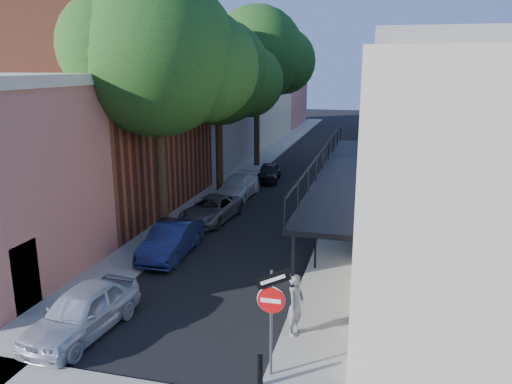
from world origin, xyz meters
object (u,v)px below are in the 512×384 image
Objects in this scene: parked_car_a at (82,311)px; parked_car_d at (238,187)px; bollard at (260,371)px; oak_far at (264,56)px; parked_car_c at (211,209)px; pedestrian at (296,304)px; parked_car_e at (269,172)px; oak_near at (168,58)px; oak_mid at (226,75)px; parked_car_b at (171,240)px; sign_post at (271,304)px.

parked_car_a is 15.92m from parked_car_d.
parked_car_d reaches higher than bollard.
oak_far is 2.74× the size of parked_car_c.
bollard is at bearing -7.85° from parked_car_a.
pedestrian is (6.00, -14.62, 0.39)m from parked_car_d.
parked_car_d is at bearing -105.36° from parked_car_e.
oak_near reaches higher than oak_mid.
parked_car_b is (-5.60, 7.57, 0.16)m from bollard.
sign_post is at bearing -52.34° from parked_car_b.
oak_mid reaches higher than parked_car_e.
bollard is at bearing -76.65° from oak_far.
parked_car_c is (0.82, -5.23, -6.45)m from oak_mid.
sign_post is at bearing -76.09° from oak_far.
pedestrian is at bearing 81.12° from bollard.
sign_post is 0.26× the size of oak_near.
parked_car_d is at bearing 96.31° from parked_car_c.
oak_near is at bearing -90.04° from oak_far.
oak_far is 9.24m from parked_car_e.
parked_car_d is 15.81m from pedestrian.
parked_car_e is at bearing 91.42° from parked_car_c.
sign_post is 1.63× the size of pedestrian.
sign_post is at bearing -58.11° from parked_car_c.
sign_post is 13.41m from parked_car_c.
sign_post is 0.85× the size of parked_car_e.
parked_car_c is 1.23× the size of parked_car_e.
oak_near reaches higher than sign_post.
oak_mid reaches higher than parked_car_d.
oak_mid is 5.56× the size of pedestrian.
bollard is at bearing -59.56° from parked_car_c.
parked_car_e is (1.62, 4.11, -6.45)m from oak_mid.
parked_car_c is at bearing 88.61° from parked_car_b.
oak_near is 7.81m from parked_car_c.
pedestrian reaches higher than parked_car_b.
sign_post is 12.77m from oak_near.
parked_car_e is at bearing 68.52° from oak_mid.
parked_car_e is (0.80, 4.65, -0.04)m from parked_car_d.
sign_post is 0.72× the size of parked_car_b.
sign_post is 27.80m from oak_far.
parked_car_a reaches higher than bollard.
oak_mid is at bearing 93.21° from parked_car_b.
parked_car_b is (0.77, -2.19, -7.20)m from oak_near.
oak_far reaches higher than parked_car_d.
bollard is 0.08× the size of oak_mid.
parked_car_a is 6.15m from pedestrian.
parked_car_b is (0.00, 6.30, -0.02)m from parked_car_a.
sign_post reaches higher than pedestrian.
parked_car_c and parked_car_e have the same top height.
oak_far is 6.49× the size of pedestrian.
parked_car_d is at bearing -33.63° from oak_mid.
oak_near is 0.96× the size of oak_far.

